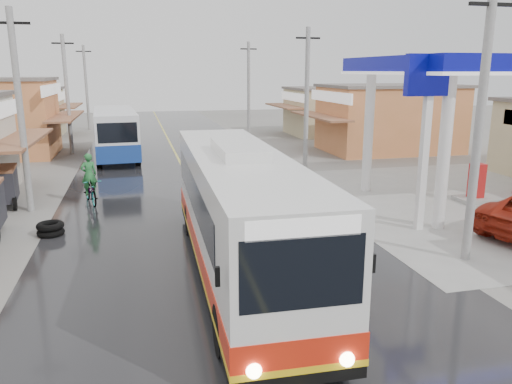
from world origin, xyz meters
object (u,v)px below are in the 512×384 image
coach_bus (239,212)px  cyclist (90,187)px  second_bus (115,133)px  tyre_stack (50,229)px

coach_bus → cyclist: coach_bus is taller
second_bus → tyre_stack: 16.20m
cyclist → tyre_stack: bearing=-119.9°
cyclist → coach_bus: bearing=-77.9°
coach_bus → tyre_stack: bearing=141.9°
second_bus → cyclist: (-0.74, -11.85, -0.95)m
coach_bus → second_bus: bearing=102.3°
tyre_stack → coach_bus: bearing=-39.6°
second_bus → tyre_stack: (-1.80, -16.03, -1.45)m
coach_bus → tyre_stack: 7.66m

